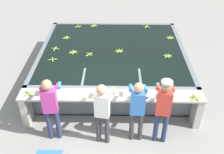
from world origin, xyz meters
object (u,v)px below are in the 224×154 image
banana_bunch_floating_7 (89,54)px  knife_0 (170,94)px  banana_bunch_ledge_0 (29,93)px  knife_1 (149,97)px  worker_2 (137,107)px  banana_bunch_floating_2 (73,52)px  worker_3 (164,106)px  worker_1 (102,109)px  banana_bunch_floating_10 (168,56)px  banana_bunch_floating_3 (53,59)px  banana_bunch_ledge_1 (195,98)px  banana_bunch_floating_9 (78,27)px  banana_bunch_floating_5 (119,51)px  banana_bunch_floating_1 (93,26)px  banana_bunch_floating_6 (146,27)px  banana_bunch_floating_0 (66,38)px  worker_0 (50,104)px  banana_bunch_floating_8 (170,38)px  banana_bunch_floating_4 (55,49)px

banana_bunch_floating_7 → knife_0: 2.76m
banana_bunch_ledge_0 → knife_1: (2.83, -0.06, -0.01)m
worker_2 → banana_bunch_floating_7: bearing=118.4°
banana_bunch_floating_2 → worker_3: bearing=-47.5°
worker_1 → banana_bunch_floating_10: worker_1 is taller
worker_3 → banana_bunch_floating_3: worker_3 is taller
worker_3 → banana_bunch_floating_3: size_ratio=6.12×
banana_bunch_ledge_0 → banana_bunch_ledge_1: (3.89, -0.09, -0.00)m
banana_bunch_floating_9 → banana_bunch_floating_7: bearing=-73.6°
worker_1 → banana_bunch_floating_2: (-1.00, 2.58, -0.07)m
banana_bunch_floating_3 → banana_bunch_floating_5: size_ratio=1.00×
banana_bunch_floating_1 → banana_bunch_floating_6: size_ratio=1.06×
banana_bunch_floating_9 → banana_bunch_floating_3: bearing=-101.2°
knife_0 → worker_1: bearing=-157.7°
banana_bunch_floating_6 → banana_bunch_floating_0: bearing=-161.2°
banana_bunch_floating_7 → banana_bunch_floating_1: bearing=90.7°
worker_1 → banana_bunch_floating_3: (-1.53, 2.15, -0.07)m
worker_2 → banana_bunch_floating_9: 4.69m
worker_2 → knife_0: bearing=34.1°
worker_0 → banana_bunch_floating_6: 5.01m
banana_bunch_ledge_1 → worker_0: bearing=-173.1°
worker_2 → banana_bunch_floating_9: worker_2 is taller
worker_2 → knife_1: (0.30, 0.43, -0.07)m
banana_bunch_floating_6 → banana_bunch_floating_8: 1.11m
banana_bunch_floating_3 → banana_bunch_ledge_0: (-0.24, -1.57, 0.00)m
worker_1 → banana_bunch_floating_1: bearing=96.8°
banana_bunch_floating_10 → knife_1: (-0.73, -1.88, -0.01)m
banana_bunch_floating_6 → banana_bunch_floating_9: 2.44m
banana_bunch_ledge_1 → banana_bunch_floating_4: bearing=148.3°
banana_bunch_floating_7 → banana_bunch_ledge_1: banana_bunch_ledge_1 is taller
banana_bunch_floating_3 → banana_bunch_ledge_0: 1.59m
banana_bunch_floating_2 → banana_bunch_floating_7: size_ratio=1.21×
banana_bunch_floating_6 → knife_1: 3.94m
banana_bunch_floating_0 → worker_0: bearing=-86.4°
banana_bunch_floating_2 → banana_bunch_floating_3: (-0.53, -0.43, 0.00)m
banana_bunch_floating_4 → knife_0: bearing=-34.0°
banana_bunch_floating_7 → banana_bunch_floating_9: (-0.57, 1.95, 0.00)m
banana_bunch_floating_2 → banana_bunch_floating_7: 0.51m
banana_bunch_ledge_0 → knife_0: 3.35m
worker_1 → banana_bunch_floating_9: bearing=103.9°
banana_bunch_floating_6 → banana_bunch_floating_7: size_ratio=1.14×
banana_bunch_floating_2 → banana_bunch_floating_7: same height
banana_bunch_floating_4 → banana_bunch_floating_9: (0.50, 1.62, 0.00)m
worker_3 → banana_bunch_floating_4: 3.99m
banana_bunch_floating_4 → banana_bunch_floating_5: same height
banana_bunch_floating_10 → knife_0: (-0.21, -1.75, -0.01)m
banana_bunch_floating_7 → knife_0: bearing=-40.8°
banana_bunch_floating_3 → knife_0: 3.45m
banana_bunch_floating_2 → knife_1: banana_bunch_floating_2 is taller
worker_2 → banana_bunch_floating_7: size_ratio=7.01×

